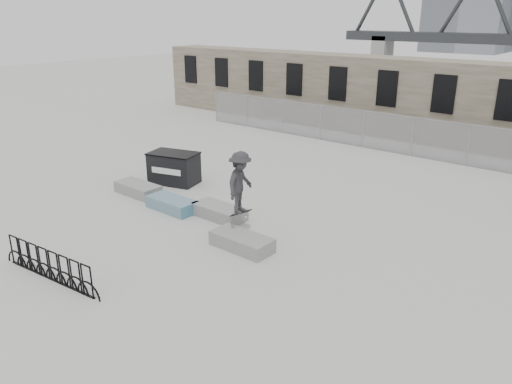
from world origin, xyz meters
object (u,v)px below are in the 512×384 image
at_px(planter_far_left, 138,188).
at_px(bike_rack, 49,265).
at_px(planter_offset, 242,241).
at_px(skateboarder, 240,183).
at_px(planter_center_left, 172,204).
at_px(dumpster, 174,168).
at_px(planter_center_right, 219,211).

distance_m(planter_far_left, bike_rack, 6.91).
bearing_deg(planter_offset, bike_rack, -119.94).
height_order(planter_far_left, skateboarder, skateboarder).
relative_size(planter_far_left, planter_center_left, 1.00).
height_order(planter_offset, bike_rack, bike_rack).
xyz_separation_m(bike_rack, skateboarder, (2.29, 5.28, 1.50)).
bearing_deg(skateboarder, planter_offset, -150.51).
bearing_deg(dumpster, planter_offset, -41.09).
bearing_deg(planter_offset, dumpster, 155.40).
relative_size(planter_offset, dumpster, 0.87).
distance_m(planter_offset, bike_rack, 5.53).
relative_size(planter_offset, skateboarder, 0.92).
distance_m(planter_center_right, planter_offset, 2.63).
height_order(planter_far_left, bike_rack, bike_rack).
distance_m(planter_center_left, skateboarder, 4.03).
relative_size(planter_center_right, dumpster, 0.87).
bearing_deg(planter_far_left, skateboarder, -5.20).
bearing_deg(planter_center_right, planter_center_left, -162.91).
distance_m(dumpster, bike_rack, 8.56).
xyz_separation_m(planter_center_left, skateboarder, (3.65, -0.29, 1.69)).
bearing_deg(planter_far_left, planter_offset, -9.09).
bearing_deg(planter_center_left, bike_rack, -76.28).
height_order(planter_center_right, dumpster, dumpster).
xyz_separation_m(dumpster, skateboarder, (5.96, -2.45, 1.26)).
relative_size(planter_center_left, planter_center_right, 1.00).
relative_size(dumpster, bike_rack, 0.57).
bearing_deg(planter_center_left, skateboarder, -4.47).
relative_size(planter_center_right, skateboarder, 0.92).
relative_size(planter_far_left, bike_rack, 0.50).
height_order(planter_center_left, bike_rack, bike_rack).
relative_size(planter_far_left, planter_center_right, 1.00).
xyz_separation_m(planter_center_right, dumpster, (-4.17, 1.60, 0.43)).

